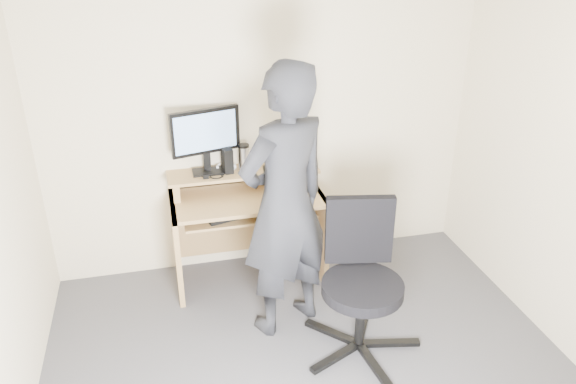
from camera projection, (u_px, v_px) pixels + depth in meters
name	position (u px, v px, depth m)	size (l,w,h in m)	color
back_wall	(263.00, 122.00, 4.50)	(3.50, 0.02, 2.50)	beige
desk	(246.00, 215.00, 4.57)	(1.20, 0.60, 0.91)	tan
monitor	(206.00, 135.00, 4.30)	(0.54, 0.17, 0.52)	black
external_drive	(227.00, 160.00, 4.41)	(0.07, 0.13, 0.20)	black
travel_mug	(244.00, 158.00, 4.45)	(0.09, 0.09, 0.19)	#AFAFB4
smartphone	(267.00, 169.00, 4.49)	(0.07, 0.13, 0.01)	black
charger	(206.00, 176.00, 4.33)	(0.04, 0.04, 0.04)	black
headphones	(226.00, 167.00, 4.51)	(0.16, 0.16, 0.02)	silver
keyboard	(235.00, 213.00, 4.34)	(0.46, 0.18, 0.03)	black
mouse	(290.00, 195.00, 4.39)	(0.10, 0.06, 0.04)	black
office_chair	(361.00, 274.00, 3.76)	(0.82, 0.81, 1.04)	black
person	(285.00, 204.00, 3.78)	(0.72, 0.47, 1.96)	black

